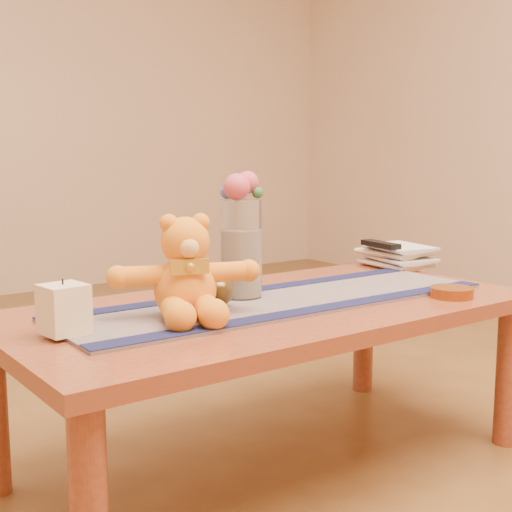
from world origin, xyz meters
TOP-DOWN VIEW (x-y plane):
  - floor at (0.00, 0.00)m, footprint 5.50×5.50m
  - coffee_table_top at (0.00, 0.00)m, footprint 1.40×0.70m
  - table_leg_fl at (-0.64, -0.29)m, footprint 0.07×0.07m
  - table_leg_fr at (0.64, -0.29)m, footprint 0.07×0.07m
  - table_leg_br at (0.64, 0.29)m, footprint 0.07×0.07m
  - persian_runner at (0.03, -0.00)m, footprint 1.21×0.37m
  - runner_border_near at (0.03, -0.15)m, footprint 1.20×0.08m
  - runner_border_far at (0.03, 0.14)m, footprint 1.20×0.08m
  - teddy_bear at (-0.27, -0.01)m, footprint 0.41×0.38m
  - pillar_candle at (-0.56, 0.00)m, footprint 0.10×0.10m
  - candle_wick at (-0.56, 0.00)m, footprint 0.00×0.00m
  - glass_vase at (-0.04, 0.09)m, footprint 0.11×0.11m
  - potpourri_fill at (-0.04, 0.09)m, footprint 0.09×0.09m
  - rose_left at (-0.06, 0.08)m, footprint 0.07×0.07m
  - rose_right at (-0.01, 0.09)m, footprint 0.06×0.06m
  - blue_flower_back at (-0.03, 0.12)m, footprint 0.04×0.04m
  - blue_flower_side at (-0.07, 0.11)m, footprint 0.04×0.04m
  - leaf_sprig at (0.00, 0.07)m, footprint 0.03×0.03m
  - bronze_ball at (-0.15, 0.02)m, footprint 0.09×0.09m
  - book_bottom at (0.62, 0.21)m, footprint 0.19×0.24m
  - book_lower at (0.63, 0.21)m, footprint 0.21×0.26m
  - book_upper at (0.62, 0.22)m, footprint 0.17×0.23m
  - book_top at (0.63, 0.21)m, footprint 0.20×0.25m
  - tv_remote at (0.62, 0.20)m, footprint 0.07×0.16m
  - amber_dish at (0.44, -0.23)m, footprint 0.12×0.12m

SIDE VIEW (x-z plane):
  - floor at x=0.00m, z-range 0.00..0.00m
  - table_leg_fl at x=-0.64m, z-range 0.00..0.41m
  - table_leg_fr at x=0.64m, z-range 0.00..0.41m
  - table_leg_br at x=0.64m, z-range 0.00..0.41m
  - coffee_table_top at x=0.00m, z-range 0.41..0.45m
  - persian_runner at x=0.03m, z-range 0.45..0.46m
  - runner_border_near at x=0.03m, z-range 0.46..0.46m
  - runner_border_far at x=0.03m, z-range 0.46..0.46m
  - book_bottom at x=0.62m, z-range 0.45..0.47m
  - amber_dish at x=0.44m, z-range 0.45..0.48m
  - book_lower at x=0.63m, z-range 0.47..0.49m
  - bronze_ball at x=-0.15m, z-range 0.46..0.53m
  - book_upper at x=0.62m, z-range 0.49..0.51m
  - pillar_candle at x=-0.56m, z-range 0.46..0.56m
  - book_top at x=0.63m, z-range 0.51..0.53m
  - tv_remote at x=0.62m, z-range 0.53..0.54m
  - potpourri_fill at x=-0.04m, z-range 0.46..0.64m
  - candle_wick at x=-0.56m, z-range 0.56..0.58m
  - teddy_bear at x=-0.27m, z-range 0.46..0.69m
  - glass_vase at x=-0.04m, z-range 0.46..0.72m
  - leaf_sprig at x=0.00m, z-range 0.72..0.75m
  - blue_flower_side at x=-0.07m, z-range 0.72..0.76m
  - blue_flower_back at x=-0.03m, z-range 0.72..0.77m
  - rose_left at x=-0.06m, z-range 0.72..0.79m
  - rose_right at x=-0.01m, z-range 0.73..0.79m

